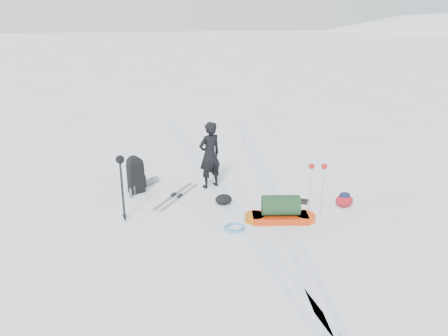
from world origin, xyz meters
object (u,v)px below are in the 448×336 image
(expedition_rucksack, at_px, (137,175))
(ski_poles_black, at_px, (121,168))
(skier, at_px, (210,155))
(pulk_sled, at_px, (280,211))

(expedition_rucksack, xyz_separation_m, ski_poles_black, (-0.35, -1.63, 0.79))
(ski_poles_black, bearing_deg, skier, 53.22)
(skier, relative_size, pulk_sled, 1.08)
(expedition_rucksack, bearing_deg, ski_poles_black, -123.33)
(pulk_sled, bearing_deg, ski_poles_black, 178.56)
(pulk_sled, height_order, ski_poles_black, ski_poles_black)
(pulk_sled, bearing_deg, skier, 127.58)
(skier, xyz_separation_m, expedition_rucksack, (-1.85, 0.08, -0.43))
(pulk_sled, xyz_separation_m, ski_poles_black, (-3.34, 0.75, 1.01))
(ski_poles_black, bearing_deg, pulk_sled, 5.43)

